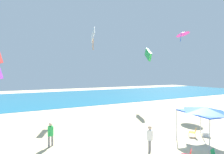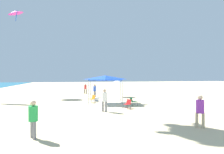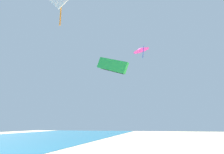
{
  "view_description": "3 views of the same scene",
  "coord_description": "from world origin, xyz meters",
  "px_view_note": "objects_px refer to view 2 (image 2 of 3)",
  "views": [
    {
      "loc": [
        -12.72,
        -9.26,
        5.69
      ],
      "look_at": [
        0.23,
        15.84,
        5.25
      ],
      "focal_mm": 28.36,
      "sensor_mm": 36.0,
      "label": 1
    },
    {
      "loc": [
        -20.83,
        3.1,
        3.14
      ],
      "look_at": [
        1.14,
        -0.67,
        2.82
      ],
      "focal_mm": 31.87,
      "sensor_mm": 36.0,
      "label": 2
    },
    {
      "loc": [
        -14.73,
        10.29,
        2.54
      ],
      "look_at": [
        0.23,
        13.96,
        6.1
      ],
      "focal_mm": 32.47,
      "sensor_mm": 36.0,
      "label": 3
    }
  ],
  "objects_px": {
    "canopy_tent": "(105,78)",
    "person_by_tent": "(200,109)",
    "beach_umbrella": "(117,82)",
    "kite_delta_magenta": "(15,12)",
    "person_kite_handler": "(33,116)",
    "person_far_stroller": "(95,89)",
    "person_beachcomber": "(104,98)",
    "folding_chair_right_of_tent": "(133,101)",
    "folding_chair_left_of_tent": "(128,103)",
    "folding_chair_near_cooler": "(92,98)",
    "cooler_box": "(96,99)",
    "person_near_umbrella": "(85,88)"
  },
  "relations": [
    {
      "from": "folding_chair_left_of_tent",
      "to": "person_far_stroller",
      "type": "relative_size",
      "value": 0.47
    },
    {
      "from": "cooler_box",
      "to": "person_by_tent",
      "type": "xyz_separation_m",
      "value": [
        -12.61,
        -5.02,
        0.92
      ]
    },
    {
      "from": "kite_delta_magenta",
      "to": "cooler_box",
      "type": "bearing_deg",
      "value": -156.42
    },
    {
      "from": "folding_chair_near_cooler",
      "to": "kite_delta_magenta",
      "type": "distance_m",
      "value": 20.33
    },
    {
      "from": "folding_chair_left_of_tent",
      "to": "person_far_stroller",
      "type": "distance_m",
      "value": 10.04
    },
    {
      "from": "beach_umbrella",
      "to": "kite_delta_magenta",
      "type": "xyz_separation_m",
      "value": [
        6.21,
        15.12,
        10.82
      ]
    },
    {
      "from": "person_far_stroller",
      "to": "beach_umbrella",
      "type": "bearing_deg",
      "value": 61.1
    },
    {
      "from": "canopy_tent",
      "to": "kite_delta_magenta",
      "type": "height_order",
      "value": "kite_delta_magenta"
    },
    {
      "from": "folding_chair_right_of_tent",
      "to": "kite_delta_magenta",
      "type": "relative_size",
      "value": 0.26
    },
    {
      "from": "beach_umbrella",
      "to": "folding_chair_right_of_tent",
      "type": "relative_size",
      "value": 2.85
    },
    {
      "from": "folding_chair_right_of_tent",
      "to": "person_near_umbrella",
      "type": "relative_size",
      "value": 0.5
    },
    {
      "from": "person_beachcomber",
      "to": "canopy_tent",
      "type": "bearing_deg",
      "value": -52.93
    },
    {
      "from": "person_far_stroller",
      "to": "person_beachcomber",
      "type": "bearing_deg",
      "value": -26.07
    },
    {
      "from": "beach_umbrella",
      "to": "person_near_umbrella",
      "type": "height_order",
      "value": "beach_umbrella"
    },
    {
      "from": "canopy_tent",
      "to": "folding_chair_near_cooler",
      "type": "bearing_deg",
      "value": 72.48
    },
    {
      "from": "person_beachcomber",
      "to": "person_near_umbrella",
      "type": "bearing_deg",
      "value": -40.59
    },
    {
      "from": "person_kite_handler",
      "to": "kite_delta_magenta",
      "type": "height_order",
      "value": "kite_delta_magenta"
    },
    {
      "from": "person_beachcomber",
      "to": "person_far_stroller",
      "type": "bearing_deg",
      "value": -44.73
    },
    {
      "from": "canopy_tent",
      "to": "beach_umbrella",
      "type": "relative_size",
      "value": 1.68
    },
    {
      "from": "folding_chair_right_of_tent",
      "to": "person_far_stroller",
      "type": "relative_size",
      "value": 0.47
    },
    {
      "from": "folding_chair_left_of_tent",
      "to": "folding_chair_right_of_tent",
      "type": "bearing_deg",
      "value": 109.63
    },
    {
      "from": "folding_chair_left_of_tent",
      "to": "folding_chair_near_cooler",
      "type": "bearing_deg",
      "value": 174.81
    },
    {
      "from": "folding_chair_near_cooler",
      "to": "person_kite_handler",
      "type": "bearing_deg",
      "value": -54.64
    },
    {
      "from": "person_kite_handler",
      "to": "kite_delta_magenta",
      "type": "bearing_deg",
      "value": -13.12
    },
    {
      "from": "cooler_box",
      "to": "canopy_tent",
      "type": "bearing_deg",
      "value": -149.14
    },
    {
      "from": "person_far_stroller",
      "to": "canopy_tent",
      "type": "bearing_deg",
      "value": -18.96
    },
    {
      "from": "canopy_tent",
      "to": "person_by_tent",
      "type": "distance_m",
      "value": 11.86
    },
    {
      "from": "folding_chair_near_cooler",
      "to": "folding_chair_left_of_tent",
      "type": "distance_m",
      "value": 5.22
    },
    {
      "from": "person_far_stroller",
      "to": "folding_chair_left_of_tent",
      "type": "bearing_deg",
      "value": -12.79
    },
    {
      "from": "beach_umbrella",
      "to": "person_by_tent",
      "type": "xyz_separation_m",
      "value": [
        -16.73,
        -1.6,
        -0.97
      ]
    },
    {
      "from": "folding_chair_right_of_tent",
      "to": "person_by_tent",
      "type": "xyz_separation_m",
      "value": [
        -8.65,
        -1.63,
        0.65
      ]
    },
    {
      "from": "canopy_tent",
      "to": "person_near_umbrella",
      "type": "height_order",
      "value": "canopy_tent"
    },
    {
      "from": "folding_chair_left_of_tent",
      "to": "kite_delta_magenta",
      "type": "height_order",
      "value": "kite_delta_magenta"
    },
    {
      "from": "canopy_tent",
      "to": "folding_chair_left_of_tent",
      "type": "xyz_separation_m",
      "value": [
        -3.88,
        -1.53,
        -2.25
      ]
    },
    {
      "from": "folding_chair_near_cooler",
      "to": "person_beachcomber",
      "type": "bearing_deg",
      "value": -30.93
    },
    {
      "from": "kite_delta_magenta",
      "to": "person_far_stroller",
      "type": "bearing_deg",
      "value": -141.7
    },
    {
      "from": "person_kite_handler",
      "to": "person_beachcomber",
      "type": "bearing_deg",
      "value": -65.42
    },
    {
      "from": "beach_umbrella",
      "to": "folding_chair_right_of_tent",
      "type": "bearing_deg",
      "value": 179.79
    },
    {
      "from": "beach_umbrella",
      "to": "kite_delta_magenta",
      "type": "distance_m",
      "value": 19.61
    },
    {
      "from": "canopy_tent",
      "to": "person_kite_handler",
      "type": "distance_m",
      "value": 12.62
    },
    {
      "from": "folding_chair_right_of_tent",
      "to": "person_kite_handler",
      "type": "distance_m",
      "value": 11.8
    },
    {
      "from": "folding_chair_left_of_tent",
      "to": "kite_delta_magenta",
      "type": "bearing_deg",
      "value": -177.34
    },
    {
      "from": "folding_chair_near_cooler",
      "to": "kite_delta_magenta",
      "type": "bearing_deg",
      "value": -172.74
    },
    {
      "from": "folding_chair_right_of_tent",
      "to": "person_near_umbrella",
      "type": "xyz_separation_m",
      "value": [
        13.16,
        4.22,
        0.48
      ]
    },
    {
      "from": "folding_chair_near_cooler",
      "to": "person_beachcomber",
      "type": "distance_m",
      "value": 5.6
    },
    {
      "from": "cooler_box",
      "to": "person_beachcomber",
      "type": "distance_m",
      "value": 6.74
    },
    {
      "from": "person_by_tent",
      "to": "kite_delta_magenta",
      "type": "height_order",
      "value": "kite_delta_magenta"
    },
    {
      "from": "folding_chair_left_of_tent",
      "to": "cooler_box",
      "type": "height_order",
      "value": "folding_chair_left_of_tent"
    },
    {
      "from": "person_kite_handler",
      "to": "person_far_stroller",
      "type": "bearing_deg",
      "value": -45.41
    },
    {
      "from": "person_kite_handler",
      "to": "person_far_stroller",
      "type": "relative_size",
      "value": 1.07
    }
  ]
}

